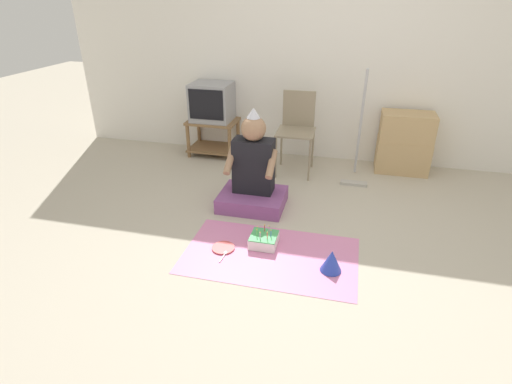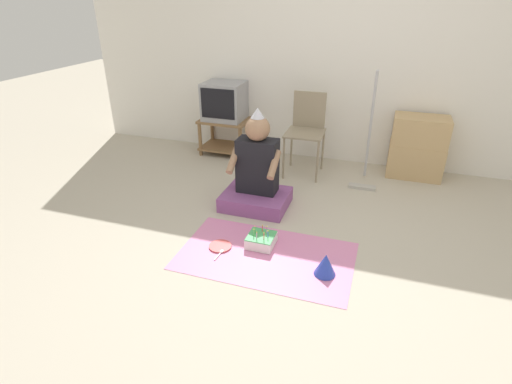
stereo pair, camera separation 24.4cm
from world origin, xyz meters
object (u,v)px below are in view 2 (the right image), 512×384
(folding_chair, at_px, (307,127))
(birthday_cake, at_px, (261,240))
(dust_mop, at_px, (367,154))
(party_hat_blue, at_px, (325,264))
(cardboard_box_stack, at_px, (417,147))
(paper_plate, at_px, (220,246))
(person_seated, at_px, (257,176))
(tv, at_px, (224,101))

(folding_chair, xyz_separation_m, birthday_cake, (-0.01, -1.61, -0.47))
(dust_mop, xyz_separation_m, party_hat_blue, (-0.13, -1.64, -0.26))
(cardboard_box_stack, bearing_deg, paper_plate, -126.98)
(folding_chair, bearing_deg, birthday_cake, -90.28)
(dust_mop, relative_size, party_hat_blue, 7.12)
(birthday_cake, xyz_separation_m, paper_plate, (-0.31, -0.13, -0.04))
(cardboard_box_stack, bearing_deg, dust_mop, -139.23)
(birthday_cake, xyz_separation_m, party_hat_blue, (0.56, -0.21, 0.04))
(person_seated, distance_m, party_hat_blue, 1.20)
(paper_plate, bearing_deg, party_hat_blue, -5.27)
(person_seated, bearing_deg, tv, 124.01)
(folding_chair, height_order, birthday_cake, folding_chair)
(dust_mop, relative_size, person_seated, 1.28)
(cardboard_box_stack, distance_m, paper_plate, 2.52)
(birthday_cake, bearing_deg, paper_plate, -157.21)
(paper_plate, bearing_deg, birthday_cake, 22.79)
(tv, distance_m, birthday_cake, 2.23)
(folding_chair, xyz_separation_m, dust_mop, (0.68, -0.18, -0.17))
(dust_mop, xyz_separation_m, person_seated, (-0.94, -0.78, -0.04))
(party_hat_blue, bearing_deg, tv, 128.17)
(tv, relative_size, party_hat_blue, 2.80)
(birthday_cake, relative_size, paper_plate, 1.18)
(folding_chair, relative_size, cardboard_box_stack, 1.31)
(folding_chair, height_order, party_hat_blue, folding_chair)
(party_hat_blue, relative_size, paper_plate, 0.92)
(party_hat_blue, distance_m, paper_plate, 0.87)
(cardboard_box_stack, height_order, dust_mop, dust_mop)
(dust_mop, bearing_deg, cardboard_box_stack, 40.77)
(tv, relative_size, folding_chair, 0.54)
(cardboard_box_stack, relative_size, paper_plate, 3.67)
(cardboard_box_stack, distance_m, dust_mop, 0.67)
(tv, height_order, party_hat_blue, tv)
(cardboard_box_stack, distance_m, party_hat_blue, 2.18)
(folding_chair, distance_m, party_hat_blue, 1.95)
(cardboard_box_stack, bearing_deg, birthday_cake, -122.64)
(cardboard_box_stack, height_order, birthday_cake, cardboard_box_stack)
(folding_chair, bearing_deg, tv, 166.78)
(folding_chair, relative_size, party_hat_blue, 5.21)
(tv, relative_size, paper_plate, 2.59)
(dust_mop, distance_m, party_hat_blue, 1.66)
(folding_chair, bearing_deg, person_seated, -105.39)
(party_hat_blue, bearing_deg, paper_plate, 174.73)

